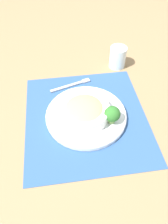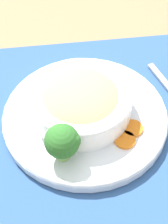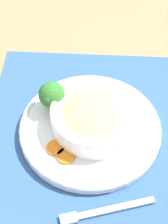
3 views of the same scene
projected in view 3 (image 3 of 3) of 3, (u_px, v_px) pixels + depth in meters
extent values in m
plane|color=#8C704C|center=(90.00, 132.00, 0.82)|extent=(4.00, 4.00, 0.00)
cube|color=#2D5184|center=(90.00, 131.00, 0.82)|extent=(0.56, 0.52, 0.00)
cylinder|color=silver|center=(90.00, 129.00, 0.81)|extent=(0.31, 0.31, 0.02)
torus|color=silver|center=(90.00, 127.00, 0.81)|extent=(0.31, 0.31, 0.01)
cylinder|color=white|center=(94.00, 118.00, 0.79)|extent=(0.19, 0.19, 0.05)
torus|color=white|center=(95.00, 111.00, 0.78)|extent=(0.19, 0.19, 0.01)
ellipsoid|color=#EAC66B|center=(95.00, 114.00, 0.78)|extent=(0.15, 0.15, 0.05)
cylinder|color=#84AD5B|center=(53.00, 104.00, 0.83)|extent=(0.02, 0.02, 0.02)
sphere|color=#2D6B28|center=(52.00, 95.00, 0.81)|extent=(0.06, 0.06, 0.06)
sphere|color=#2D6B28|center=(48.00, 99.00, 0.79)|extent=(0.03, 0.03, 0.03)
sphere|color=#2D6B28|center=(54.00, 89.00, 0.82)|extent=(0.02, 0.02, 0.02)
cylinder|color=orange|center=(56.00, 148.00, 0.77)|extent=(0.04, 0.04, 0.01)
cylinder|color=orange|center=(66.00, 156.00, 0.76)|extent=(0.04, 0.04, 0.01)
cube|color=#B7B7BC|center=(109.00, 210.00, 0.70)|extent=(0.04, 0.18, 0.01)
cube|color=#B7B7BC|center=(69.00, 219.00, 0.69)|extent=(0.02, 0.04, 0.01)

